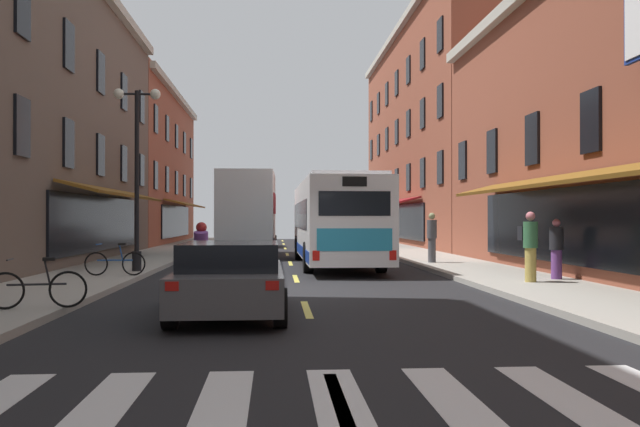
{
  "coord_description": "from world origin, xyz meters",
  "views": [
    {
      "loc": [
        -0.62,
        -16.22,
        1.75
      ],
      "look_at": [
        0.93,
        6.34,
        1.91
      ],
      "focal_mm": 37.27,
      "sensor_mm": 36.0,
      "label": 1
    }
  ],
  "objects": [
    {
      "name": "pedestrian_far",
      "position": [
        5.12,
        7.64,
        1.08
      ],
      "size": [
        0.36,
        0.36,
        1.81
      ],
      "rotation": [
        0.0,
        0.0,
        4.18
      ],
      "color": "#4C4C51",
      "rests_on": "sidewalk_right"
    },
    {
      "name": "sidewalk_right",
      "position": [
        5.9,
        0.0,
        0.07
      ],
      "size": [
        3.0,
        80.0,
        0.14
      ],
      "primitive_type": "cube",
      "color": "#A39E93",
      "rests_on": "ground"
    },
    {
      "name": "street_lamp_twin",
      "position": [
        -4.82,
        4.38,
        3.22
      ],
      "size": [
        1.42,
        0.32,
        5.58
      ],
      "color": "black",
      "rests_on": "sidewalk_left"
    },
    {
      "name": "box_truck",
      "position": [
        -1.81,
        14.67,
        1.95
      ],
      "size": [
        2.6,
        7.54,
        3.8
      ],
      "color": "white",
      "rests_on": "ground"
    },
    {
      "name": "sedan_near",
      "position": [
        -1.4,
        -4.14,
        0.68
      ],
      "size": [
        1.98,
        4.53,
        1.32
      ],
      "color": "#515154",
      "rests_on": "ground"
    },
    {
      "name": "crosswalk_near",
      "position": [
        0.0,
        -10.0,
        0.0
      ],
      "size": [
        7.1,
        2.8,
        0.01
      ],
      "color": "silver",
      "rests_on": "ground"
    },
    {
      "name": "sedan_mid",
      "position": [
        -1.54,
        24.56,
        0.67
      ],
      "size": [
        2.03,
        4.69,
        1.29
      ],
      "color": "silver",
      "rests_on": "ground"
    },
    {
      "name": "bicycle_near",
      "position": [
        -4.84,
        -4.08,
        0.5
      ],
      "size": [
        1.7,
        0.48,
        0.91
      ],
      "color": "black",
      "rests_on": "sidewalk_left"
    },
    {
      "name": "sidewalk_left",
      "position": [
        -5.9,
        0.0,
        0.07
      ],
      "size": [
        3.0,
        80.0,
        0.14
      ],
      "primitive_type": "cube",
      "color": "#A39E93",
      "rests_on": "ground"
    },
    {
      "name": "motorcycle_rider",
      "position": [
        -2.37,
        -0.14,
        0.71
      ],
      "size": [
        0.62,
        2.07,
        1.66
      ],
      "color": "black",
      "rests_on": "ground"
    },
    {
      "name": "pedestrian_mid",
      "position": [
        6.85,
        0.89,
        0.95
      ],
      "size": [
        0.36,
        0.36,
        1.59
      ],
      "rotation": [
        0.0,
        0.0,
        3.42
      ],
      "color": "#66387F",
      "rests_on": "sidewalk_right"
    },
    {
      "name": "lane_centre_dashes",
      "position": [
        0.0,
        -0.25,
        0.0
      ],
      "size": [
        0.14,
        73.9,
        0.01
      ],
      "color": "#DBCC4C",
      "rests_on": "ground"
    },
    {
      "name": "bicycle_mid",
      "position": [
        -5.09,
        2.79,
        0.5
      ],
      "size": [
        1.71,
        0.48,
        0.91
      ],
      "color": "black",
      "rests_on": "sidewalk_left"
    },
    {
      "name": "transit_bus",
      "position": [
        1.6,
        8.13,
        1.66
      ],
      "size": [
        2.71,
        11.33,
        3.15
      ],
      "color": "white",
      "rests_on": "ground"
    },
    {
      "name": "ground_plane",
      "position": [
        0.0,
        0.0,
        -0.05
      ],
      "size": [
        34.8,
        80.0,
        0.1
      ],
      "primitive_type": "cube",
      "color": "black"
    },
    {
      "name": "pedestrian_near",
      "position": [
        5.84,
        0.17,
        1.08
      ],
      "size": [
        0.43,
        0.52,
        1.78
      ],
      "rotation": [
        0.0,
        0.0,
        3.59
      ],
      "color": "#B29947",
      "rests_on": "sidewalk_right"
    }
  ]
}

